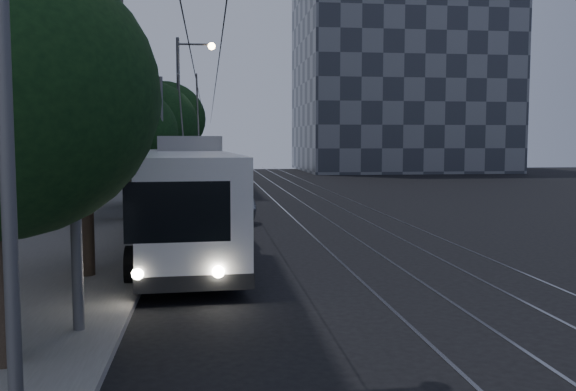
# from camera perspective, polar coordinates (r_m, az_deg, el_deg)

# --- Properties ---
(ground) EXTENTS (120.00, 120.00, 0.00)m
(ground) POSITION_cam_1_polar(r_m,az_deg,el_deg) (16.93, 4.87, -6.96)
(ground) COLOR black
(ground) RESTS_ON ground
(sidewalk) EXTENTS (5.00, 90.00, 0.15)m
(sidewalk) POSITION_cam_1_polar(r_m,az_deg,el_deg) (36.59, -13.40, -0.52)
(sidewalk) COLOR gray
(sidewalk) RESTS_ON ground
(tram_rails) EXTENTS (4.52, 90.00, 0.02)m
(tram_rails) POSITION_cam_1_polar(r_m,az_deg,el_deg) (36.85, 2.25, -0.45)
(tram_rails) COLOR #96979E
(tram_rails) RESTS_ON ground
(overhead_wires) EXTENTS (2.23, 90.00, 6.00)m
(overhead_wires) POSITION_cam_1_polar(r_m,az_deg,el_deg) (36.23, -9.52, 4.88)
(overhead_wires) COLOR black
(overhead_wires) RESTS_ON ground
(building_distant_right) EXTENTS (22.00, 18.00, 24.00)m
(building_distant_right) POSITION_cam_1_polar(r_m,az_deg,el_deg) (74.85, 9.82, 11.44)
(building_distant_right) COLOR #333741
(building_distant_right) RESTS_ON ground
(trolleybus) EXTENTS (3.21, 12.19, 5.63)m
(trolleybus) POSITION_cam_1_polar(r_m,az_deg,el_deg) (19.49, -8.95, -0.47)
(trolleybus) COLOR silver
(trolleybus) RESTS_ON ground
(pickup_silver) EXTENTS (4.61, 6.84, 1.74)m
(pickup_silver) POSITION_cam_1_polar(r_m,az_deg,el_deg) (28.43, -7.23, -0.36)
(pickup_silver) COLOR #AAAEB2
(pickup_silver) RESTS_ON ground
(car_white_a) EXTENTS (1.77, 4.33, 1.47)m
(car_white_a) POSITION_cam_1_polar(r_m,az_deg,el_deg) (31.48, -8.60, -0.10)
(car_white_a) COLOR #BBBCC0
(car_white_a) RESTS_ON ground
(car_white_b) EXTENTS (2.06, 4.88, 1.41)m
(car_white_b) POSITION_cam_1_polar(r_m,az_deg,el_deg) (40.30, -6.28, 0.98)
(car_white_b) COLOR silver
(car_white_b) RESTS_ON ground
(car_white_c) EXTENTS (2.76, 4.53, 1.41)m
(car_white_c) POSITION_cam_1_polar(r_m,az_deg,el_deg) (44.27, -6.58, 1.34)
(car_white_c) COLOR silver
(car_white_c) RESTS_ON ground
(car_white_d) EXTENTS (2.28, 3.89, 1.24)m
(car_white_d) POSITION_cam_1_polar(r_m,az_deg,el_deg) (45.80, -6.48, 1.36)
(car_white_d) COLOR white
(car_white_d) RESTS_ON ground
(tree_1) EXTENTS (3.86, 3.86, 6.17)m
(tree_1) POSITION_cam_1_polar(r_m,az_deg,el_deg) (16.51, -17.88, 7.89)
(tree_1) COLOR #30231A
(tree_1) RESTS_ON ground
(tree_2) EXTENTS (4.24, 4.24, 5.73)m
(tree_2) POSITION_cam_1_polar(r_m,az_deg,el_deg) (27.68, -14.13, 5.47)
(tree_2) COLOR #30231A
(tree_2) RESTS_ON ground
(tree_3) EXTENTS (5.18, 5.18, 6.48)m
(tree_3) POSITION_cam_1_polar(r_m,az_deg,el_deg) (33.28, -12.40, 5.97)
(tree_3) COLOR #30231A
(tree_3) RESTS_ON ground
(tree_4) EXTENTS (5.78, 5.78, 7.55)m
(tree_4) POSITION_cam_1_polar(r_m,az_deg,el_deg) (45.65, -10.98, 6.70)
(tree_4) COLOR #30231A
(tree_4) RESTS_ON ground
(tree_5) EXTENTS (4.36, 4.36, 6.35)m
(tree_5) POSITION_cam_1_polar(r_m,az_deg,el_deg) (53.16, -10.42, 5.84)
(tree_5) COLOR #30231A
(tree_5) RESTS_ON ground
(streetlamp_far) EXTENTS (2.33, 0.44, 9.57)m
(streetlamp_far) POSITION_cam_1_polar(r_m,az_deg,el_deg) (39.44, -9.11, 8.26)
(streetlamp_far) COLOR slate
(streetlamp_far) RESTS_ON ground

